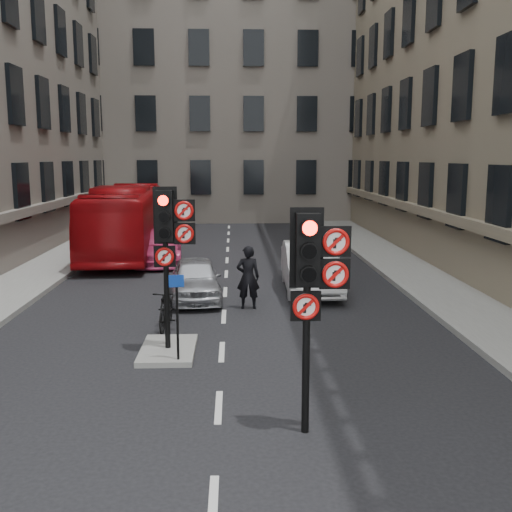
{
  "coord_description": "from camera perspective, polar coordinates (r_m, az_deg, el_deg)",
  "views": [
    {
      "loc": [
        0.28,
        -7.92,
        4.34
      ],
      "look_at": [
        0.67,
        2.5,
        2.6
      ],
      "focal_mm": 42.0,
      "sensor_mm": 36.0,
      "label": 1
    }
  ],
  "objects": [
    {
      "name": "car_white",
      "position": [
        19.53,
        5.21,
        -1.06
      ],
      "size": [
        1.76,
        4.79,
        1.57
      ],
      "primitive_type": "imported",
      "rotation": [
        0.0,
        0.0,
        -0.02
      ],
      "color": "silver",
      "rests_on": "ground"
    },
    {
      "name": "bus_red",
      "position": [
        27.21,
        -12.3,
        3.34
      ],
      "size": [
        3.12,
        11.13,
        3.07
      ],
      "primitive_type": "imported",
      "rotation": [
        0.0,
        0.0,
        0.05
      ],
      "color": "#9A0B0F",
      "rests_on": "ground"
    },
    {
      "name": "signal_far",
      "position": [
        13.09,
        -8.27,
        2.19
      ],
      "size": [
        0.91,
        0.4,
        3.58
      ],
      "color": "black",
      "rests_on": "centre_island"
    },
    {
      "name": "centre_island",
      "position": [
        13.69,
        -8.37,
        -8.85
      ],
      "size": [
        1.2,
        2.0,
        0.12
      ],
      "primitive_type": "cube",
      "color": "gray",
      "rests_on": "ground"
    },
    {
      "name": "signal_near",
      "position": [
        9.16,
        5.44,
        -1.63
      ],
      "size": [
        0.91,
        0.4,
        3.58
      ],
      "color": "black",
      "rests_on": "ground"
    },
    {
      "name": "motorcyclist",
      "position": [
        17.16,
        -0.77,
        -2.03
      ],
      "size": [
        0.67,
        0.44,
        1.83
      ],
      "primitive_type": "imported",
      "rotation": [
        0.0,
        0.0,
        3.15
      ],
      "color": "black",
      "rests_on": "ground"
    },
    {
      "name": "pavement_left",
      "position": [
        21.7,
        -22.31,
        -2.56
      ],
      "size": [
        3.0,
        50.0,
        0.16
      ],
      "primitive_type": "cube",
      "color": "gray",
      "rests_on": "ground"
    },
    {
      "name": "car_silver",
      "position": [
        18.42,
        -5.77,
        -2.17
      ],
      "size": [
        1.83,
        3.85,
        1.27
      ],
      "primitive_type": "imported",
      "rotation": [
        0.0,
        0.0,
        0.09
      ],
      "color": "#A0A2A7",
      "rests_on": "ground"
    },
    {
      "name": "info_sign",
      "position": [
        12.54,
        -7.53,
        -4.67
      ],
      "size": [
        0.31,
        0.11,
        1.82
      ],
      "rotation": [
        0.0,
        0.0,
        0.13
      ],
      "color": "black",
      "rests_on": "centre_island"
    },
    {
      "name": "ground",
      "position": [
        9.03,
        -3.9,
        -19.26
      ],
      "size": [
        120.0,
        120.0,
        0.0
      ],
      "primitive_type": "plane",
      "color": "black",
      "rests_on": "ground"
    },
    {
      "name": "building_far",
      "position": [
        46.27,
        -2.61,
        16.5
      ],
      "size": [
        30.0,
        14.0,
        20.0
      ],
      "primitive_type": "cube",
      "color": "slate",
      "rests_on": "ground"
    },
    {
      "name": "motorcycle",
      "position": [
        15.37,
        -8.57,
        -4.96
      ],
      "size": [
        0.62,
        1.81,
        1.07
      ],
      "primitive_type": "imported",
      "rotation": [
        0.0,
        0.0,
        -0.06
      ],
      "color": "black",
      "rests_on": "ground"
    },
    {
      "name": "car_pink",
      "position": [
        24.89,
        -9.27,
        0.86
      ],
      "size": [
        2.22,
        4.71,
        1.33
      ],
      "primitive_type": "imported",
      "rotation": [
        0.0,
        0.0,
        0.08
      ],
      "color": "#D93F79",
      "rests_on": "ground"
    },
    {
      "name": "pavement_right",
      "position": [
        21.51,
        16.65,
        -2.35
      ],
      "size": [
        3.0,
        50.0,
        0.16
      ],
      "primitive_type": "cube",
      "color": "gray",
      "rests_on": "ground"
    }
  ]
}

